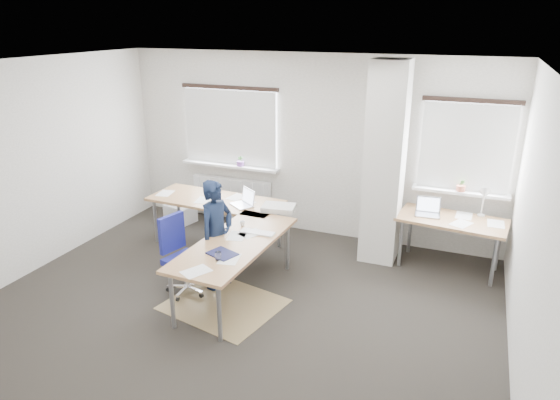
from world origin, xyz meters
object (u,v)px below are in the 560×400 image
at_px(desk_main, 228,221).
at_px(person, 217,235).
at_px(task_chair, 184,271).
at_px(desk_side, 452,222).

bearing_deg(desk_main, person, -76.54).
xyz_separation_m(desk_main, task_chair, (-0.23, -0.78, -0.42)).
xyz_separation_m(desk_main, desk_side, (2.80, 1.12, -0.01)).
xyz_separation_m(desk_main, person, (0.09, -0.48, 0.02)).
bearing_deg(task_chair, person, 57.90).
height_order(desk_main, desk_side, desk_side).
bearing_deg(desk_side, person, -142.75).
relative_size(desk_side, person, 1.04).
relative_size(desk_side, task_chair, 1.48).
bearing_deg(person, task_chair, 147.65).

